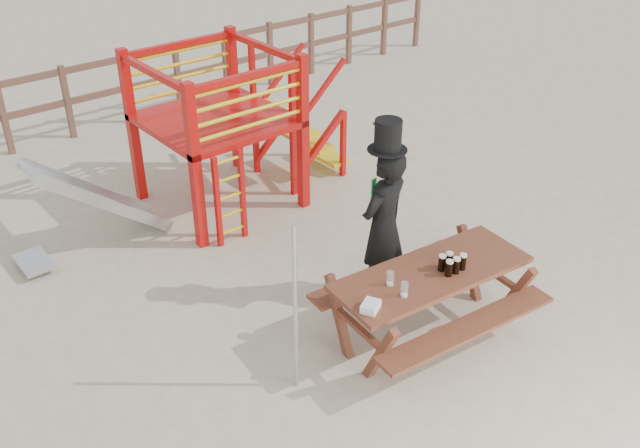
# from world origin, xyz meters

# --- Properties ---
(ground) EXTENTS (60.00, 60.00, 0.00)m
(ground) POSITION_xyz_m (0.00, 0.00, 0.00)
(ground) COLOR beige
(ground) RESTS_ON ground
(back_fence) EXTENTS (15.09, 0.09, 1.20)m
(back_fence) POSITION_xyz_m (0.00, 7.00, 0.74)
(back_fence) COLOR brown
(back_fence) RESTS_ON ground
(playground_fort) EXTENTS (4.71, 1.84, 2.10)m
(playground_fort) POSITION_xyz_m (0.12, 3.58, 1.07)
(playground_fort) COLOR #B70E0C
(playground_fort) RESTS_ON ground
(picnic_table) EXTENTS (2.18, 1.62, 0.79)m
(picnic_table) POSITION_xyz_m (0.29, -0.15, 0.50)
(picnic_table) COLOR brown
(picnic_table) RESTS_ON ground
(man_with_hat) EXTENTS (0.72, 0.54, 2.10)m
(man_with_hat) POSITION_xyz_m (0.37, 0.64, 0.94)
(man_with_hat) COLOR black
(man_with_hat) RESTS_ON ground
(metal_pole) EXTENTS (0.04, 0.04, 1.76)m
(metal_pole) POSITION_xyz_m (-1.21, 0.10, 0.88)
(metal_pole) COLOR #B2B2B7
(metal_pole) RESTS_ON ground
(parasol_base) EXTENTS (0.59, 0.59, 0.25)m
(parasol_base) POSITION_xyz_m (1.51, 0.58, 0.07)
(parasol_base) COLOR #35353A
(parasol_base) RESTS_ON ground
(paper_bag) EXTENTS (0.22, 0.21, 0.08)m
(paper_bag) POSITION_xyz_m (-0.61, -0.22, 0.83)
(paper_bag) COLOR white
(paper_bag) RESTS_ON picnic_table
(stout_pints) EXTENTS (0.26, 0.19, 0.17)m
(stout_pints) POSITION_xyz_m (0.43, -0.27, 0.88)
(stout_pints) COLOR black
(stout_pints) RESTS_ON picnic_table
(empty_glasses) EXTENTS (0.09, 0.28, 0.15)m
(empty_glasses) POSITION_xyz_m (-0.21, -0.16, 0.86)
(empty_glasses) COLOR silver
(empty_glasses) RESTS_ON picnic_table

